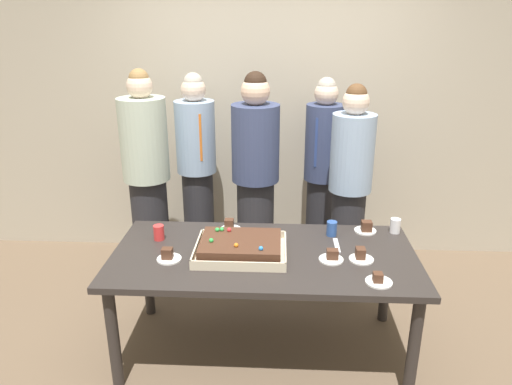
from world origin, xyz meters
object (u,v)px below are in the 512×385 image
(plated_slice_near_left, at_px, (168,256))
(plated_slice_center_back, at_px, (230,226))
(drink_cup_middle, at_px, (395,226))
(person_left_edge_reaching, at_px, (350,190))
(party_table, at_px, (264,264))
(plated_slice_near_right, at_px, (361,256))
(person_striped_tie_right, at_px, (147,179))
(plated_slice_far_left, at_px, (366,228))
(cake_server_utensil, at_px, (337,245))
(drink_cup_far_end, at_px, (159,233))
(person_far_right_suit, at_px, (255,181))
(plated_slice_center_front, at_px, (378,280))
(drink_cup_nearest, at_px, (332,229))
(sheet_cake, at_px, (241,247))
(plated_slice_far_right, at_px, (332,257))
(person_serving_front, at_px, (322,173))
(person_green_shirt_behind, at_px, (197,171))

(plated_slice_near_left, bearing_deg, plated_slice_center_back, 53.94)
(drink_cup_middle, relative_size, person_left_edge_reaching, 0.06)
(plated_slice_near_left, bearing_deg, party_table, 11.10)
(plated_slice_near_right, xyz_separation_m, person_striped_tie_right, (-1.55, 0.92, 0.16))
(plated_slice_far_left, relative_size, cake_server_utensil, 0.75)
(plated_slice_far_left, xyz_separation_m, drink_cup_far_end, (-1.39, -0.19, 0.02))
(plated_slice_near_right, distance_m, drink_cup_middle, 0.50)
(plated_slice_center_back, relative_size, person_far_right_suit, 0.09)
(plated_slice_center_back, bearing_deg, person_striped_tie_right, 143.57)
(drink_cup_far_end, height_order, person_left_edge_reaching, person_left_edge_reaching)
(plated_slice_center_front, relative_size, cake_server_utensil, 0.75)
(drink_cup_nearest, relative_size, drink_cup_far_end, 1.00)
(plated_slice_near_right, relative_size, person_far_right_suit, 0.09)
(drink_cup_nearest, height_order, person_far_right_suit, person_far_right_suit)
(party_table, distance_m, sheet_cake, 0.19)
(plated_slice_far_right, bearing_deg, drink_cup_middle, 41.82)
(party_table, distance_m, plated_slice_near_left, 0.60)
(person_striped_tie_right, bearing_deg, person_serving_front, 60.60)
(plated_slice_far_right, xyz_separation_m, drink_cup_far_end, (-1.12, 0.23, 0.03))
(person_green_shirt_behind, xyz_separation_m, person_striped_tie_right, (-0.35, -0.30, 0.02))
(drink_cup_nearest, bearing_deg, person_serving_front, 89.67)
(person_green_shirt_behind, bearing_deg, plated_slice_center_back, 2.11)
(plated_slice_far_right, relative_size, person_far_right_suit, 0.09)
(cake_server_utensil, distance_m, person_left_edge_reaching, 0.69)
(plated_slice_far_right, height_order, plated_slice_center_front, plated_slice_far_right)
(plated_slice_center_front, height_order, cake_server_utensil, plated_slice_center_front)
(person_left_edge_reaching, bearing_deg, drink_cup_nearest, 24.19)
(plated_slice_far_right, height_order, person_left_edge_reaching, person_left_edge_reaching)
(sheet_cake, distance_m, person_green_shirt_behind, 1.27)
(plated_slice_far_left, bearing_deg, drink_cup_nearest, -164.02)
(sheet_cake, bearing_deg, party_table, 6.02)
(person_striped_tie_right, bearing_deg, drink_cup_nearest, 24.83)
(party_table, relative_size, plated_slice_center_front, 12.70)
(drink_cup_nearest, bearing_deg, cake_server_utensil, -83.22)
(sheet_cake, distance_m, drink_cup_middle, 1.10)
(plated_slice_center_front, xyz_separation_m, person_left_edge_reaching, (-0.02, 1.11, 0.13))
(sheet_cake, relative_size, person_striped_tie_right, 0.32)
(plated_slice_center_front, bearing_deg, sheet_cake, 158.84)
(plated_slice_far_right, xyz_separation_m, drink_cup_nearest, (0.03, 0.35, 0.03))
(drink_cup_nearest, bearing_deg, plated_slice_center_back, 175.55)
(plated_slice_far_right, distance_m, drink_cup_middle, 0.63)
(sheet_cake, bearing_deg, person_striped_tie_right, 132.84)
(drink_cup_middle, bearing_deg, plated_slice_far_right, -138.18)
(plated_slice_near_left, height_order, plated_slice_center_back, same)
(plated_slice_far_right, distance_m, person_green_shirt_behind, 1.61)
(cake_server_utensil, bearing_deg, drink_cup_middle, 28.64)
(drink_cup_middle, bearing_deg, person_far_right_suit, 152.15)
(person_green_shirt_behind, height_order, person_left_edge_reaching, person_green_shirt_behind)
(plated_slice_center_front, bearing_deg, person_striped_tie_right, 143.61)
(plated_slice_near_right, xyz_separation_m, person_serving_front, (-0.14, 1.25, 0.13))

